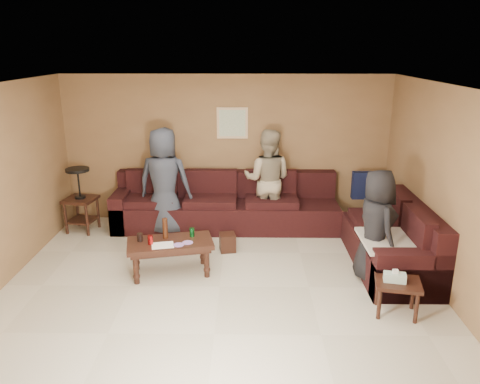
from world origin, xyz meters
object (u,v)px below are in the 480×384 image
Objects in this scene: sectional_sofa at (277,221)px; waste_bin at (227,242)px; person_right at (376,227)px; side_table_right at (397,285)px; end_table_left at (80,199)px; person_left at (164,182)px; person_middle at (267,180)px; coffee_table at (170,246)px.

sectional_sofa is 17.13× the size of waste_bin.
sectional_sofa is 1.79m from person_right.
side_table_right is 0.91m from person_right.
sectional_sofa is 3.21m from end_table_left.
end_table_left is at bearing 162.18° from waste_bin.
end_table_left is 2.58m from waste_bin.
person_middle is (1.65, 0.26, -0.03)m from person_left.
side_table_right is at bearing -19.60° from coffee_table.
person_left is 1.04× the size of person_middle.
end_table_left is 3.92× the size of waste_bin.
end_table_left is 0.61× the size of person_left.
coffee_table reaches higher than side_table_right.
side_table_right is 3.88m from person_left.
person_left is 1.17× the size of person_right.
side_table_right is 2.08× the size of waste_bin.
end_table_left is 0.72× the size of person_right.
person_right is at bearing -3.17° from coffee_table.
person_middle reaches higher than coffee_table.
person_right is at bearing -24.43° from waste_bin.
sectional_sofa is at bearing -6.45° from end_table_left.
person_middle is (1.36, 1.70, 0.44)m from coffee_table.
person_right is at bearing -20.82° from end_table_left.
side_table_right is at bearing 169.47° from person_right.
waste_bin is at bearing 44.71° from coffee_table.
side_table_right is (1.22, -2.11, 0.04)m from sectional_sofa.
waste_bin is 2.20m from person_right.
coffee_table reaches higher than waste_bin.
person_left reaches higher than person_middle.
person_left is at bearing 101.48° from coffee_table.
person_left is at bearing 141.31° from side_table_right.
end_table_left reaches higher than coffee_table.
person_middle is (3.05, 0.19, 0.28)m from end_table_left.
person_right is (1.30, -1.84, -0.09)m from person_middle.
waste_bin is at bearing 51.31° from person_right.
sectional_sofa is 3.85× the size of coffee_table.
coffee_table is 0.70× the size of person_left.
sectional_sofa is at bearing 27.86° from person_right.
person_left is 3.35m from person_right.
sectional_sofa is at bearing 177.71° from person_left.
side_table_right is 0.34× the size of person_middle.
sectional_sofa reaches higher than waste_bin.
person_right is (4.35, -1.65, 0.19)m from end_table_left.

